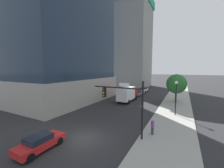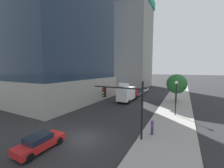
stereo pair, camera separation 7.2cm
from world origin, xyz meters
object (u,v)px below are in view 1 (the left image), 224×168
construction_building (131,40)px  car_gray (138,93)px  traffic_light_pole (124,99)px  box_truck (127,93)px  pedestrian_purple_shirt (152,127)px  street_lamp (176,93)px  car_red (40,143)px  street_tree (176,84)px  car_white (144,90)px

construction_building → car_gray: bearing=-64.4°
construction_building → traffic_light_pole: construction_building is taller
construction_building → car_gray: construction_building is taller
box_truck → pedestrian_purple_shirt: box_truck is taller
street_lamp → pedestrian_purple_shirt: street_lamp is taller
car_gray → box_truck: bearing=-90.0°
car_red → car_gray: bearing=90.0°
street_tree → pedestrian_purple_shirt: bearing=-94.6°
street_tree → car_gray: street_tree is taller
box_truck → pedestrian_purple_shirt: 16.21m
traffic_light_pole → construction_building: bearing=108.9°
street_tree → car_gray: 11.04m
car_red → traffic_light_pole: bearing=46.1°
traffic_light_pole → pedestrian_purple_shirt: (2.67, 1.49, -3.00)m
box_truck → car_white: bearing=90.0°
construction_building → street_tree: (18.17, -22.17, -14.67)m
box_truck → street_lamp: bearing=-29.8°
street_tree → pedestrian_purple_shirt: 17.68m
pedestrian_purple_shirt → car_red: bearing=-138.6°
car_gray → pedestrian_purple_shirt: 23.18m
car_red → street_lamp: bearing=57.1°
street_tree → construction_building: bearing=129.3°
traffic_light_pole → car_gray: 24.05m
car_white → pedestrian_purple_shirt: size_ratio=2.50×
street_tree → pedestrian_purple_shirt: street_tree is taller
pedestrian_purple_shirt → street_lamp: bearing=77.7°
traffic_light_pole → box_truck: traffic_light_pole is taller
traffic_light_pole → street_lamp: bearing=65.3°
car_white → car_gray: 6.40m
car_red → box_truck: (0.00, 21.20, 1.07)m
car_gray → pedestrian_purple_shirt: pedestrian_purple_shirt is taller
traffic_light_pole → box_truck: 16.56m
construction_building → car_red: (8.56, -46.77, -18.01)m
pedestrian_purple_shirt → box_truck: bearing=120.4°
street_lamp → pedestrian_purple_shirt: size_ratio=3.01×
car_white → car_red: bearing=-90.0°
traffic_light_pole → pedestrian_purple_shirt: traffic_light_pole is taller
traffic_light_pole → street_tree: size_ratio=0.98×
street_tree → car_gray: (-9.60, 4.32, -3.32)m
car_white → traffic_light_pole: bearing=-79.4°
construction_building → street_tree: construction_building is taller
street_lamp → pedestrian_purple_shirt: 8.80m
car_red → car_gray: size_ratio=0.95×
car_red → car_white: bearing=90.0°
street_lamp → car_red: 18.64m
car_red → pedestrian_purple_shirt: (8.20, 7.23, 0.31)m
traffic_light_pole → car_gray: bearing=103.4°
traffic_light_pole → street_tree: bearing=77.8°
traffic_light_pole → box_truck: (-5.52, 15.45, -2.24)m
car_gray → street_tree: bearing=-24.2°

